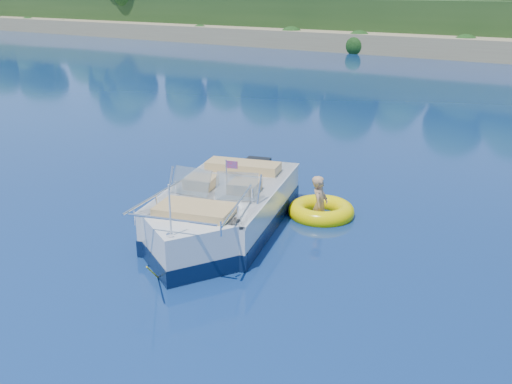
% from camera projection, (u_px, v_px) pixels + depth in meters
% --- Properties ---
extents(ground, '(160.00, 160.00, 0.00)m').
position_uv_depth(ground, '(220.00, 243.00, 11.53)').
color(ground, '#091D41').
rests_on(ground, ground).
extents(motorboat, '(3.31, 5.96, 2.05)m').
position_uv_depth(motorboat, '(221.00, 214.00, 11.94)').
color(motorboat, silver).
rests_on(motorboat, ground).
extents(tow_tube, '(1.92, 1.92, 0.40)m').
position_uv_depth(tow_tube, '(321.00, 211.00, 12.89)').
color(tow_tube, '#FFE100').
rests_on(tow_tube, ground).
extents(boy, '(0.56, 0.85, 1.53)m').
position_uv_depth(boy, '(319.00, 217.00, 12.85)').
color(boy, tan).
rests_on(boy, ground).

